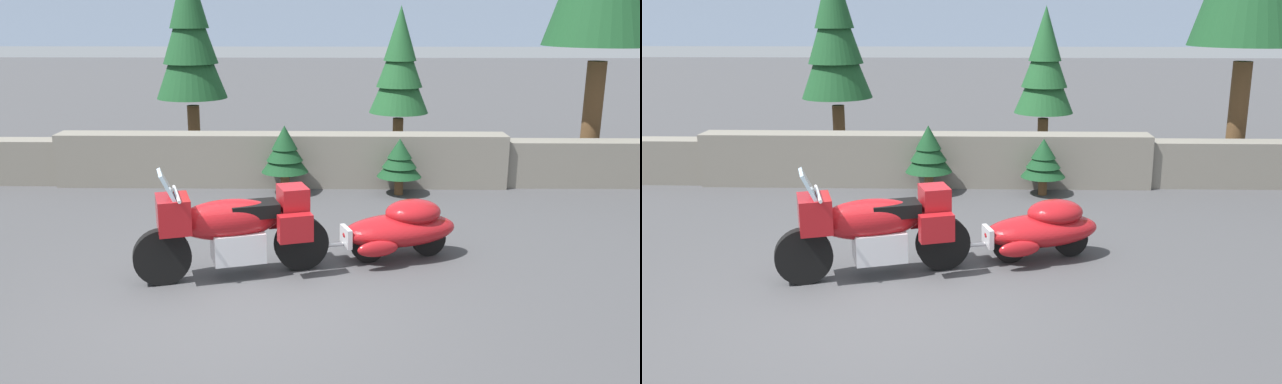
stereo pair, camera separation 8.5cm
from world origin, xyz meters
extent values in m
plane|color=#424244|center=(0.00, 0.00, 0.00)|extent=(80.00, 80.00, 0.00)
cube|color=slate|center=(0.00, 5.05, 0.47)|extent=(8.00, 0.55, 0.95)
cylinder|color=black|center=(-1.03, 0.44, 0.33)|extent=(0.67, 0.33, 0.66)
cylinder|color=black|center=(0.55, 0.93, 0.33)|extent=(0.67, 0.33, 0.66)
cube|color=silver|center=(-0.19, 0.70, 0.38)|extent=(0.70, 0.60, 0.36)
ellipsoid|color=maroon|center=(-0.29, 0.67, 0.71)|extent=(1.28, 0.78, 0.48)
cube|color=maroon|center=(-0.89, 0.48, 0.83)|extent=(0.50, 0.60, 0.40)
cube|color=#9EB7C6|center=(-0.93, 0.47, 1.16)|extent=(0.31, 0.48, 0.34)
cube|color=black|center=(0.00, 0.76, 0.81)|extent=(0.64, 0.51, 0.16)
cube|color=maroon|center=(0.45, 0.90, 0.91)|extent=(0.43, 0.48, 0.28)
cube|color=maroon|center=(0.49, 0.60, 0.63)|extent=(0.43, 0.27, 0.32)
cube|color=maroon|center=(0.31, 1.17, 0.63)|extent=(0.43, 0.27, 0.32)
cylinder|color=silver|center=(-0.84, 0.50, 1.06)|extent=(0.25, 0.68, 0.04)
cylinder|color=silver|center=(-0.98, 0.45, 0.58)|extent=(0.26, 0.14, 0.54)
cylinder|color=black|center=(1.37, 1.19, 0.22)|extent=(0.45, 0.23, 0.44)
cylinder|color=black|center=(2.16, 1.44, 0.22)|extent=(0.45, 0.23, 0.44)
ellipsoid|color=maroon|center=(1.77, 1.32, 0.38)|extent=(1.64, 1.10, 0.40)
ellipsoid|color=maroon|center=(1.94, 1.37, 0.60)|extent=(0.86, 0.75, 0.32)
cube|color=silver|center=(1.09, 1.10, 0.36)|extent=(0.15, 0.32, 0.24)
ellipsoid|color=maroon|center=(1.47, 0.89, 0.28)|extent=(0.54, 0.29, 0.20)
ellipsoid|color=maroon|center=(1.28, 1.50, 0.28)|extent=(0.54, 0.29, 0.20)
cylinder|color=silver|center=(0.72, 0.99, 0.27)|extent=(0.68, 0.26, 0.05)
cylinder|color=brown|center=(5.86, 6.08, 1.08)|extent=(0.35, 0.35, 2.15)
cylinder|color=brown|center=(2.28, 7.10, 0.46)|extent=(0.22, 0.22, 0.92)
cone|color=#1E5128|center=(2.28, 7.10, 1.76)|extent=(1.21, 1.21, 1.45)
cone|color=#1E5128|center=(2.28, 7.10, 2.19)|extent=(0.94, 0.94, 1.27)
cone|color=#1E5128|center=(2.28, 7.10, 2.63)|extent=(0.67, 0.67, 1.08)
cylinder|color=brown|center=(-1.92, 6.88, 0.60)|extent=(0.25, 0.25, 1.20)
cone|color=#194723|center=(-1.92, 6.88, 2.30)|extent=(1.42, 1.42, 1.89)
cone|color=#194723|center=(-1.92, 6.88, 2.87)|extent=(1.10, 1.10, 1.65)
cylinder|color=brown|center=(0.10, 4.47, 0.17)|extent=(0.16, 0.16, 0.34)
cone|color=#143D1E|center=(0.10, 4.47, 0.66)|extent=(0.81, 0.81, 0.54)
cone|color=#143D1E|center=(0.10, 4.47, 0.82)|extent=(0.62, 0.62, 0.47)
cone|color=#143D1E|center=(0.10, 4.47, 0.99)|extent=(0.44, 0.44, 0.41)
cylinder|color=brown|center=(2.06, 4.44, 0.14)|extent=(0.15, 0.15, 0.28)
cone|color=#143D1E|center=(2.06, 4.44, 0.54)|extent=(0.76, 0.76, 0.45)
cone|color=#143D1E|center=(2.06, 4.44, 0.68)|extent=(0.59, 0.59, 0.39)
cone|color=#143D1E|center=(2.06, 4.44, 0.81)|extent=(0.42, 0.42, 0.33)
camera|label=1|loc=(0.91, -6.82, 3.05)|focal=37.99mm
camera|label=2|loc=(1.00, -6.82, 3.05)|focal=37.99mm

